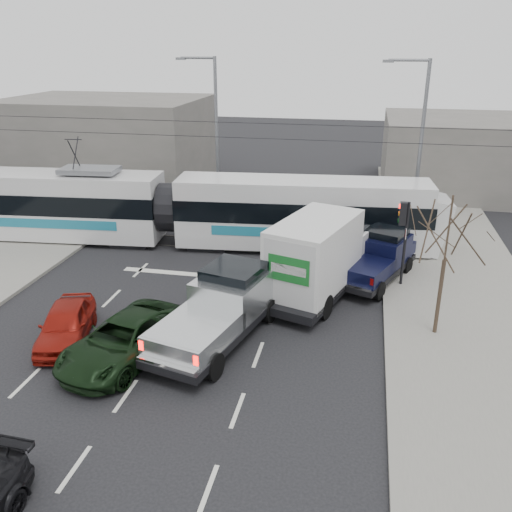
% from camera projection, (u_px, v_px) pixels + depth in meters
% --- Properties ---
extents(ground, '(120.00, 120.00, 0.00)m').
position_uv_depth(ground, '(209.00, 349.00, 18.42)').
color(ground, black).
rests_on(ground, ground).
extents(sidewalk_right, '(6.00, 60.00, 0.15)m').
position_uv_depth(sidewalk_right, '(490.00, 378.00, 16.72)').
color(sidewalk_right, gray).
rests_on(sidewalk_right, ground).
extents(rails, '(60.00, 1.60, 0.03)m').
position_uv_depth(rails, '(264.00, 247.00, 27.52)').
color(rails, '#33302D').
rests_on(rails, ground).
extents(building_left, '(14.00, 10.00, 6.00)m').
position_uv_depth(building_left, '(108.00, 140.00, 39.95)').
color(building_left, slate).
rests_on(building_left, ground).
extents(building_right, '(12.00, 10.00, 5.00)m').
position_uv_depth(building_right, '(473.00, 155.00, 37.14)').
color(building_right, slate).
rests_on(building_right, ground).
extents(bare_tree, '(2.40, 2.40, 5.00)m').
position_uv_depth(bare_tree, '(448.00, 235.00, 17.89)').
color(bare_tree, '#47382B').
rests_on(bare_tree, ground).
extents(traffic_signal, '(0.44, 0.44, 3.60)m').
position_uv_depth(traffic_signal, '(404.00, 226.00, 22.13)').
color(traffic_signal, black).
rests_on(traffic_signal, ground).
extents(street_lamp_near, '(2.38, 0.25, 9.00)m').
position_uv_depth(street_lamp_near, '(418.00, 138.00, 27.94)').
color(street_lamp_near, slate).
rests_on(street_lamp_near, ground).
extents(street_lamp_far, '(2.38, 0.25, 9.00)m').
position_uv_depth(street_lamp_far, '(213.00, 126.00, 31.89)').
color(street_lamp_far, slate).
rests_on(street_lamp_far, ground).
extents(catenary, '(60.00, 0.20, 7.00)m').
position_uv_depth(catenary, '(264.00, 172.00, 26.10)').
color(catenary, black).
rests_on(catenary, ground).
extents(tram, '(25.90, 4.82, 5.26)m').
position_uv_depth(tram, '(169.00, 209.00, 27.45)').
color(tram, silver).
rests_on(tram, ground).
extents(silver_pickup, '(3.73, 6.81, 2.35)m').
position_uv_depth(silver_pickup, '(223.00, 306.00, 18.87)').
color(silver_pickup, black).
rests_on(silver_pickup, ground).
extents(box_truck, '(4.30, 7.15, 3.38)m').
position_uv_depth(box_truck, '(320.00, 257.00, 21.80)').
color(box_truck, black).
rests_on(box_truck, ground).
extents(navy_pickup, '(3.66, 5.36, 2.13)m').
position_uv_depth(navy_pickup, '(379.00, 257.00, 23.49)').
color(navy_pickup, black).
rests_on(navy_pickup, ground).
extents(green_car, '(3.53, 5.49, 1.41)m').
position_uv_depth(green_car, '(125.00, 340.00, 17.64)').
color(green_car, black).
rests_on(green_car, ground).
extents(red_car, '(2.60, 4.17, 1.32)m').
position_uv_depth(red_car, '(66.00, 324.00, 18.73)').
color(red_car, maroon).
rests_on(red_car, ground).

